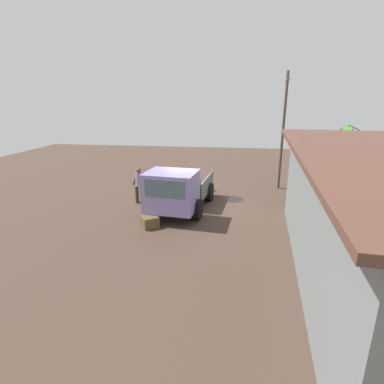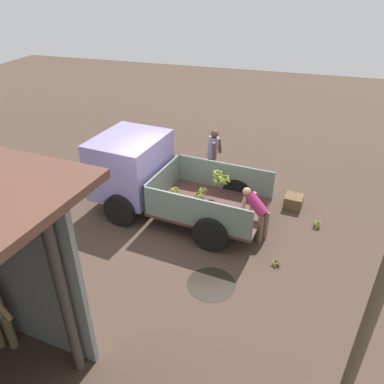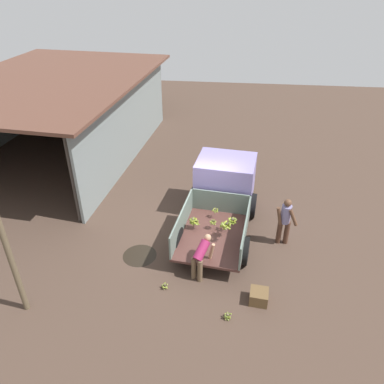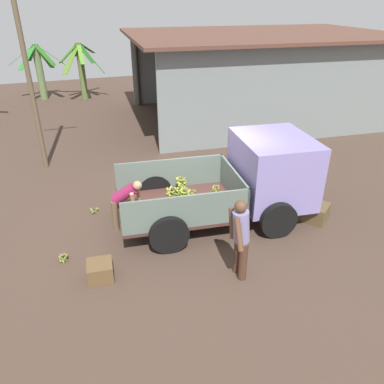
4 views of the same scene
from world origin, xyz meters
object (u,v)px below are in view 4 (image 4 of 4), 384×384
object	(u,v)px
person_bystander_near_shed	(202,121)
banana_bunch_on_ground_1	(94,210)
wooden_crate_1	(315,212)
wooden_crate_0	(100,271)
person_foreground_visitor	(240,236)
person_worker_loading	(124,200)
cargo_truck	(256,176)
banana_bunch_on_ground_0	(63,257)
utility_pole	(26,64)

from	to	relation	value
person_bystander_near_shed	banana_bunch_on_ground_1	xyz separation A→B (m)	(-4.22, -3.48, -0.82)
wooden_crate_1	wooden_crate_0	bearing A→B (deg)	-175.55
wooden_crate_1	person_foreground_visitor	bearing A→B (deg)	-155.27
person_worker_loading	wooden_crate_1	bearing A→B (deg)	11.69
cargo_truck	person_foreground_visitor	bearing A→B (deg)	-118.79
banana_bunch_on_ground_1	wooden_crate_0	bearing A→B (deg)	-94.06
person_bystander_near_shed	banana_bunch_on_ground_0	distance (m)	7.31
person_bystander_near_shed	person_worker_loading	bearing A→B (deg)	127.23
person_worker_loading	wooden_crate_0	bearing A→B (deg)	-89.69
wooden_crate_1	utility_pole	bearing A→B (deg)	137.49
wooden_crate_1	banana_bunch_on_ground_0	bearing A→B (deg)	176.16
banana_bunch_on_ground_0	banana_bunch_on_ground_1	world-z (taller)	banana_bunch_on_ground_0
person_worker_loading	wooden_crate_0	distance (m)	1.87
cargo_truck	wooden_crate_1	bearing A→B (deg)	-23.81
person_foreground_visitor	person_bystander_near_shed	xyz separation A→B (m)	(1.90, 6.82, -0.02)
person_foreground_visitor	banana_bunch_on_ground_0	bearing A→B (deg)	-26.81
cargo_truck	banana_bunch_on_ground_0	size ratio (longest dim) A/B	21.57
banana_bunch_on_ground_0	wooden_crate_1	bearing A→B (deg)	-3.84
person_foreground_visitor	banana_bunch_on_ground_1	xyz separation A→B (m)	(-2.32, 3.34, -0.84)
utility_pole	person_bystander_near_shed	xyz separation A→B (m)	(5.31, 0.06, -2.22)
person_bystander_near_shed	banana_bunch_on_ground_0	size ratio (longest dim) A/B	7.58
cargo_truck	banana_bunch_on_ground_0	xyz separation A→B (m)	(-4.54, -0.34, -0.96)
person_foreground_visitor	wooden_crate_1	xyz separation A→B (m)	(2.63, 1.21, -0.71)
wooden_crate_1	person_worker_loading	bearing A→B (deg)	164.54
person_foreground_visitor	wooden_crate_1	world-z (taller)	person_foreground_visitor
cargo_truck	banana_bunch_on_ground_1	distance (m)	4.08
person_worker_loading	utility_pole	bearing A→B (deg)	138.72
cargo_truck	banana_bunch_on_ground_1	bearing A→B (deg)	165.95
person_foreground_visitor	wooden_crate_1	bearing A→B (deg)	-155.17
person_foreground_visitor	wooden_crate_0	bearing A→B (deg)	-17.90
utility_pole	wooden_crate_1	xyz separation A→B (m)	(6.05, -5.54, -2.92)
cargo_truck	banana_bunch_on_ground_1	xyz separation A→B (m)	(-3.71, 1.39, -0.97)
person_bystander_near_shed	banana_bunch_on_ground_1	world-z (taller)	person_bystander_near_shed
cargo_truck	person_worker_loading	size ratio (longest dim) A/B	3.81
wooden_crate_0	wooden_crate_1	distance (m)	5.15
banana_bunch_on_ground_1	wooden_crate_1	xyz separation A→B (m)	(4.96, -2.13, 0.12)
utility_pole	banana_bunch_on_ground_1	world-z (taller)	utility_pole
person_foreground_visitor	person_bystander_near_shed	size ratio (longest dim) A/B	1.02
utility_pole	wooden_crate_1	bearing A→B (deg)	-42.51
banana_bunch_on_ground_0	person_bystander_near_shed	bearing A→B (deg)	45.92
person_worker_loading	wooden_crate_1	xyz separation A→B (m)	(4.33, -1.20, -0.52)
banana_bunch_on_ground_1	person_bystander_near_shed	bearing A→B (deg)	39.50
person_bystander_near_shed	wooden_crate_1	world-z (taller)	person_bystander_near_shed
wooden_crate_0	wooden_crate_1	xyz separation A→B (m)	(5.14, 0.40, 0.03)
banana_bunch_on_ground_0	wooden_crate_0	world-z (taller)	wooden_crate_0
cargo_truck	person_worker_loading	world-z (taller)	cargo_truck
cargo_truck	person_foreground_visitor	size ratio (longest dim) A/B	2.80
person_bystander_near_shed	person_foreground_visitor	bearing A→B (deg)	150.86
person_worker_loading	person_foreground_visitor	bearing A→B (deg)	-27.73
person_bystander_near_shed	wooden_crate_1	xyz separation A→B (m)	(0.74, -5.61, -0.70)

